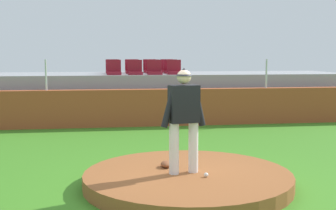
# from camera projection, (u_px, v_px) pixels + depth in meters

# --- Properties ---
(ground_plane) EXTENTS (60.00, 60.00, 0.00)m
(ground_plane) POSITION_uv_depth(u_px,v_px,m) (188.00, 186.00, 7.66)
(ground_plane) COLOR #3C801F
(pitchers_mound) EXTENTS (3.55, 3.55, 0.24)m
(pitchers_mound) POSITION_uv_depth(u_px,v_px,m) (188.00, 179.00, 7.65)
(pitchers_mound) COLOR brown
(pitchers_mound) RESTS_ON ground_plane
(pitcher) EXTENTS (0.81, 0.35, 1.78)m
(pitcher) POSITION_uv_depth(u_px,v_px,m) (184.00, 113.00, 7.48)
(pitcher) COLOR white
(pitcher) RESTS_ON pitchers_mound
(baseball) EXTENTS (0.07, 0.07, 0.07)m
(baseball) POSITION_uv_depth(u_px,v_px,m) (206.00, 175.00, 7.33)
(baseball) COLOR white
(baseball) RESTS_ON pitchers_mound
(fielding_glove) EXTENTS (0.22, 0.32, 0.11)m
(fielding_glove) POSITION_uv_depth(u_px,v_px,m) (166.00, 164.00, 7.98)
(fielding_glove) COLOR brown
(fielding_glove) RESTS_ON pitchers_mound
(brick_barrier) EXTENTS (15.74, 0.40, 1.16)m
(brick_barrier) POSITION_uv_depth(u_px,v_px,m) (148.00, 107.00, 14.11)
(brick_barrier) COLOR #A04927
(brick_barrier) RESTS_ON ground_plane
(fence_post_left) EXTENTS (0.06, 0.06, 0.93)m
(fence_post_left) POSITION_uv_depth(u_px,v_px,m) (46.00, 75.00, 13.55)
(fence_post_left) COLOR silver
(fence_post_left) RESTS_ON brick_barrier
(fence_post_right) EXTENTS (0.06, 0.06, 0.93)m
(fence_post_right) POSITION_uv_depth(u_px,v_px,m) (266.00, 74.00, 14.55)
(fence_post_right) COLOR silver
(fence_post_right) RESTS_ON brick_barrier
(bleacher_platform) EXTENTS (14.67, 3.28, 1.57)m
(bleacher_platform) POSITION_uv_depth(u_px,v_px,m) (142.00, 95.00, 16.32)
(bleacher_platform) COLOR #95979C
(bleacher_platform) RESTS_ON ground_plane
(stadium_chair_0) EXTENTS (0.48, 0.44, 0.50)m
(stadium_chair_0) POSITION_uv_depth(u_px,v_px,m) (114.00, 70.00, 14.98)
(stadium_chair_0) COLOR maroon
(stadium_chair_0) RESTS_ON bleacher_platform
(stadium_chair_1) EXTENTS (0.48, 0.44, 0.50)m
(stadium_chair_1) POSITION_uv_depth(u_px,v_px,m) (135.00, 70.00, 15.06)
(stadium_chair_1) COLOR maroon
(stadium_chair_1) RESTS_ON bleacher_platform
(stadium_chair_2) EXTENTS (0.48, 0.44, 0.50)m
(stadium_chair_2) POSITION_uv_depth(u_px,v_px,m) (154.00, 70.00, 15.14)
(stadium_chair_2) COLOR maroon
(stadium_chair_2) RESTS_ON bleacher_platform
(stadium_chair_3) EXTENTS (0.48, 0.44, 0.50)m
(stadium_chair_3) POSITION_uv_depth(u_px,v_px,m) (174.00, 70.00, 15.30)
(stadium_chair_3) COLOR maroon
(stadium_chair_3) RESTS_ON bleacher_platform
(stadium_chair_4) EXTENTS (0.48, 0.44, 0.50)m
(stadium_chair_4) POSITION_uv_depth(u_px,v_px,m) (113.00, 69.00, 15.84)
(stadium_chair_4) COLOR maroon
(stadium_chair_4) RESTS_ON bleacher_platform
(stadium_chair_5) EXTENTS (0.48, 0.44, 0.50)m
(stadium_chair_5) POSITION_uv_depth(u_px,v_px,m) (133.00, 69.00, 15.93)
(stadium_chair_5) COLOR maroon
(stadium_chair_5) RESTS_ON bleacher_platform
(stadium_chair_6) EXTENTS (0.48, 0.44, 0.50)m
(stadium_chair_6) POSITION_uv_depth(u_px,v_px,m) (153.00, 69.00, 16.03)
(stadium_chair_6) COLOR maroon
(stadium_chair_6) RESTS_ON bleacher_platform
(stadium_chair_7) EXTENTS (0.48, 0.44, 0.50)m
(stadium_chair_7) POSITION_uv_depth(u_px,v_px,m) (171.00, 69.00, 16.14)
(stadium_chair_7) COLOR maroon
(stadium_chair_7) RESTS_ON bleacher_platform
(stadium_chair_8) EXTENTS (0.48, 0.44, 0.50)m
(stadium_chair_8) POSITION_uv_depth(u_px,v_px,m) (112.00, 69.00, 16.66)
(stadium_chair_8) COLOR maroon
(stadium_chair_8) RESTS_ON bleacher_platform
(stadium_chair_9) EXTENTS (0.48, 0.44, 0.50)m
(stadium_chair_9) POSITION_uv_depth(u_px,v_px,m) (132.00, 68.00, 16.82)
(stadium_chair_9) COLOR maroon
(stadium_chair_9) RESTS_ON bleacher_platform
(stadium_chair_10) EXTENTS (0.48, 0.44, 0.50)m
(stadium_chair_10) POSITION_uv_depth(u_px,v_px,m) (150.00, 68.00, 16.92)
(stadium_chair_10) COLOR maroon
(stadium_chair_10) RESTS_ON bleacher_platform
(stadium_chair_11) EXTENTS (0.48, 0.44, 0.50)m
(stadium_chair_11) POSITION_uv_depth(u_px,v_px,m) (167.00, 68.00, 17.01)
(stadium_chair_11) COLOR maroon
(stadium_chair_11) RESTS_ON bleacher_platform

